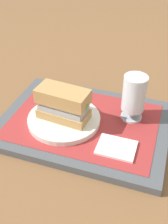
{
  "coord_description": "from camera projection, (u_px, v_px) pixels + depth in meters",
  "views": [
    {
      "loc": [
        0.18,
        -0.54,
        0.48
      ],
      "look_at": [
        0.0,
        0.0,
        0.05
      ],
      "focal_mm": 44.42,
      "sensor_mm": 36.0,
      "label": 1
    }
  ],
  "objects": [
    {
      "name": "plate",
      "position": [
        64.0,
        119.0,
        0.73
      ],
      "size": [
        0.19,
        0.19,
        0.01
      ],
      "primitive_type": "cylinder",
      "color": "silver",
      "rests_on": "placemat"
    },
    {
      "name": "tray",
      "position": [
        84.0,
        124.0,
        0.74
      ],
      "size": [
        0.44,
        0.32,
        0.02
      ],
      "primitive_type": "cube",
      "color": "#4C5156",
      "rests_on": "ground_plane"
    },
    {
      "name": "placemat",
      "position": [
        84.0,
        121.0,
        0.73
      ],
      "size": [
        0.38,
        0.27,
        0.0
      ],
      "primitive_type": "cube",
      "color": "#9E2D2D",
      "rests_on": "tray"
    },
    {
      "name": "napkin_folded",
      "position": [
        116.0,
        148.0,
        0.65
      ],
      "size": [
        0.09,
        0.07,
        0.01
      ],
      "primitive_type": "cube",
      "color": "white",
      "rests_on": "placemat"
    },
    {
      "name": "beer_glass",
      "position": [
        134.0,
        96.0,
        0.7
      ],
      "size": [
        0.06,
        0.06,
        0.12
      ],
      "color": "silver",
      "rests_on": "placemat"
    },
    {
      "name": "ground_plane",
      "position": [
        84.0,
        127.0,
        0.74
      ],
      "size": [
        3.0,
        3.0,
        0.0
      ],
      "primitive_type": "plane",
      "color": "brown"
    },
    {
      "name": "sandwich",
      "position": [
        64.0,
        104.0,
        0.69
      ],
      "size": [
        0.14,
        0.08,
        0.08
      ],
      "rotation": [
        0.0,
        0.0,
        -0.1
      ],
      "color": "tan",
      "rests_on": "plate"
    }
  ]
}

